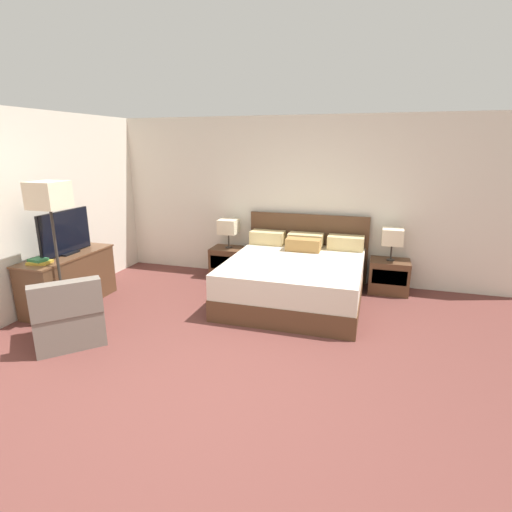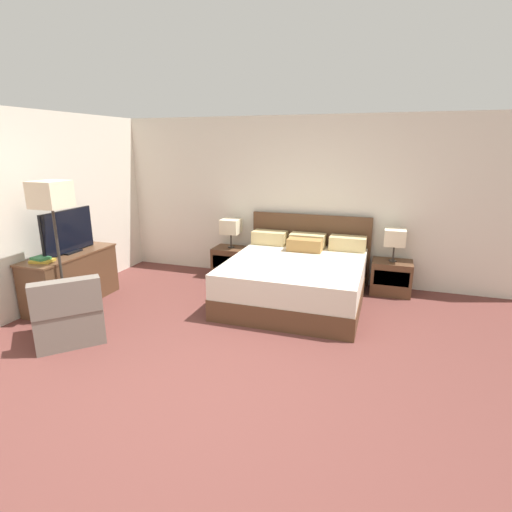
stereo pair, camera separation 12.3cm
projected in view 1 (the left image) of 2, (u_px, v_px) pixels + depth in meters
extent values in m
plane|color=brown|center=(210.00, 396.00, 3.45)|extent=(10.15, 10.15, 0.00)
cube|color=silver|center=(294.00, 200.00, 6.25)|extent=(6.98, 0.06, 2.53)
cube|color=silver|center=(43.00, 211.00, 5.21)|extent=(0.06, 5.18, 2.53)
cube|color=brown|center=(294.00, 292.00, 5.49)|extent=(1.78, 1.92, 0.28)
cube|color=beige|center=(295.00, 271.00, 5.41)|extent=(1.76, 1.90, 0.32)
cube|color=brown|center=(307.00, 248.00, 6.29)|extent=(1.85, 0.05, 1.06)
cube|color=#D6BC7F|center=(268.00, 237.00, 6.24)|extent=(0.52, 0.28, 0.20)
cube|color=#D6BC7F|center=(306.00, 240.00, 6.07)|extent=(0.52, 0.28, 0.20)
cube|color=#D6BC7F|center=(346.00, 243.00, 5.90)|extent=(0.52, 0.28, 0.20)
cube|color=#A87A42|center=(303.00, 245.00, 5.82)|extent=(0.50, 0.22, 0.18)
cube|color=brown|center=(229.00, 262.00, 6.53)|extent=(0.56, 0.42, 0.48)
cube|color=#3C2718|center=(224.00, 263.00, 6.32)|extent=(0.48, 0.01, 0.21)
cube|color=brown|center=(389.00, 276.00, 5.83)|extent=(0.56, 0.42, 0.48)
cube|color=#3C2718|center=(389.00, 277.00, 5.62)|extent=(0.48, 0.01, 0.21)
cylinder|color=#332D28|center=(229.00, 247.00, 6.46)|extent=(0.11, 0.11, 0.02)
cylinder|color=#332D28|center=(229.00, 240.00, 6.43)|extent=(0.02, 0.02, 0.22)
cube|color=beige|center=(228.00, 226.00, 6.37)|extent=(0.29, 0.29, 0.23)
cylinder|color=#332D28|center=(390.00, 260.00, 5.76)|extent=(0.11, 0.11, 0.02)
cylinder|color=#332D28|center=(391.00, 252.00, 5.73)|extent=(0.02, 0.02, 0.22)
cube|color=beige|center=(393.00, 237.00, 5.67)|extent=(0.29, 0.29, 0.23)
cube|color=brown|center=(69.00, 280.00, 5.33)|extent=(0.50, 1.29, 0.71)
cube|color=brown|center=(66.00, 255.00, 5.24)|extent=(0.51, 1.33, 0.02)
cube|color=black|center=(68.00, 253.00, 5.27)|extent=(0.18, 0.27, 0.02)
cube|color=black|center=(65.00, 232.00, 5.19)|extent=(0.04, 0.86, 0.56)
cube|color=black|center=(66.00, 232.00, 5.19)|extent=(0.01, 0.84, 0.54)
cube|color=gold|center=(40.00, 262.00, 4.84)|extent=(0.29, 0.24, 0.03)
cube|color=#2D7042|center=(38.00, 260.00, 4.84)|extent=(0.22, 0.18, 0.03)
cube|color=#70665B|center=(68.00, 323.00, 4.40)|extent=(0.96, 0.96, 0.40)
cube|color=#70665B|center=(66.00, 299.00, 4.07)|extent=(0.59, 0.60, 0.36)
cube|color=#70665B|center=(34.00, 304.00, 4.18)|extent=(0.51, 0.50, 0.18)
cube|color=#70665B|center=(94.00, 294.00, 4.46)|extent=(0.51, 0.50, 0.18)
cylinder|color=#332D28|center=(66.00, 321.00, 4.90)|extent=(0.28, 0.28, 0.02)
cylinder|color=#332D28|center=(58.00, 266.00, 4.71)|extent=(0.03, 0.03, 1.37)
cube|color=beige|center=(48.00, 195.00, 4.49)|extent=(0.36, 0.36, 0.31)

